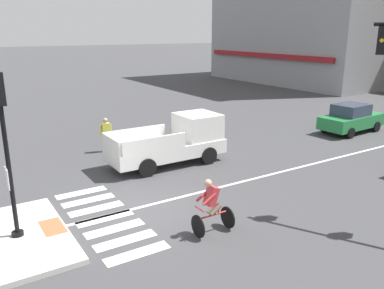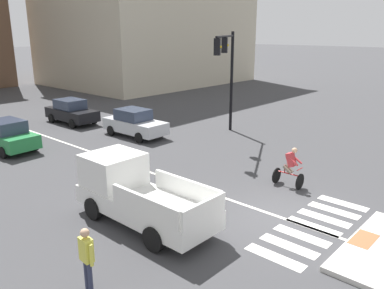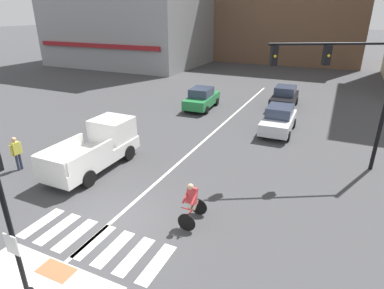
{
  "view_description": "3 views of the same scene",
  "coord_description": "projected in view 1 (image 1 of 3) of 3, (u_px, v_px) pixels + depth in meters",
  "views": [
    {
      "loc": [
        10.96,
        -4.82,
        5.63
      ],
      "look_at": [
        -1.24,
        2.9,
        1.48
      ],
      "focal_mm": 37.09,
      "sensor_mm": 36.0,
      "label": 1
    },
    {
      "loc": [
        -11.16,
        -5.89,
        6.11
      ],
      "look_at": [
        0.69,
        4.83,
        1.47
      ],
      "focal_mm": 36.77,
      "sensor_mm": 36.0,
      "label": 2
    },
    {
      "loc": [
        6.51,
        -7.43,
        7.05
      ],
      "look_at": [
        1.21,
        4.01,
        1.75
      ],
      "focal_mm": 29.8,
      "sensor_mm": 36.0,
      "label": 3
    }
  ],
  "objects": [
    {
      "name": "crosswalk_stripe_b",
      "position": [
        88.0,
        200.0,
        13.67
      ],
      "size": [
        0.44,
        1.8,
        0.01
      ],
      "primitive_type": "cube",
      "color": "silver",
      "rests_on": "ground"
    },
    {
      "name": "tactile_pad_front",
      "position": [
        53.0,
        227.0,
        11.52
      ],
      "size": [
        1.1,
        0.6,
        0.01
      ],
      "primitive_type": "cube",
      "color": "#DB5B38",
      "rests_on": "traffic_island"
    },
    {
      "name": "car_green_westbound_distant",
      "position": [
        351.0,
        118.0,
        22.67
      ],
      "size": [
        2.03,
        4.19,
        1.64
      ],
      "color": "#237A3D",
      "rests_on": "ground"
    },
    {
      "name": "crosswalk_stripe_c",
      "position": [
        96.0,
        209.0,
        13.02
      ],
      "size": [
        0.44,
        1.8,
        0.01
      ],
      "primitive_type": "cube",
      "color": "silver",
      "rests_on": "ground"
    },
    {
      "name": "ground_plane",
      "position": [
        137.0,
        210.0,
        12.94
      ],
      "size": [
        300.0,
        300.0,
        0.0
      ],
      "primitive_type": "plane",
      "color": "#3D3D3F"
    },
    {
      "name": "crosswalk_stripe_d",
      "position": [
        105.0,
        218.0,
        12.37
      ],
      "size": [
        0.44,
        1.8,
        0.01
      ],
      "primitive_type": "cube",
      "color": "silver",
      "rests_on": "ground"
    },
    {
      "name": "lane_centre_line",
      "position": [
        335.0,
        158.0,
        18.19
      ],
      "size": [
        0.14,
        28.0,
        0.01
      ],
      "primitive_type": "cube",
      "color": "silver",
      "rests_on": "ground"
    },
    {
      "name": "pickup_truck_white_westbound_near",
      "position": [
        176.0,
        141.0,
        17.35
      ],
      "size": [
        2.07,
        5.1,
        2.08
      ],
      "color": "white",
      "rests_on": "ground"
    },
    {
      "name": "signal_pole",
      "position": [
        5.0,
        142.0,
        10.28
      ],
      "size": [
        0.44,
        0.38,
        4.5
      ],
      "color": "black",
      "rests_on": "traffic_island"
    },
    {
      "name": "crosswalk_stripe_a",
      "position": [
        81.0,
        193.0,
        14.32
      ],
      "size": [
        0.44,
        1.8,
        0.01
      ],
      "primitive_type": "cube",
      "color": "silver",
      "rests_on": "ground"
    },
    {
      "name": "cyclist",
      "position": [
        212.0,
        205.0,
        11.24
      ],
      "size": [
        0.67,
        1.09,
        1.68
      ],
      "color": "black",
      "rests_on": "ground"
    },
    {
      "name": "crosswalk_stripe_f",
      "position": [
        125.0,
        240.0,
        11.06
      ],
      "size": [
        0.44,
        1.8,
        0.01
      ],
      "primitive_type": "cube",
      "color": "silver",
      "rests_on": "ground"
    },
    {
      "name": "crosswalk_stripe_e",
      "position": [
        115.0,
        229.0,
        11.72
      ],
      "size": [
        0.44,
        1.8,
        0.01
      ],
      "primitive_type": "cube",
      "color": "silver",
      "rests_on": "ground"
    },
    {
      "name": "crosswalk_stripe_g",
      "position": [
        137.0,
        253.0,
        10.41
      ],
      "size": [
        0.44,
        1.8,
        0.01
      ],
      "primitive_type": "cube",
      "color": "silver",
      "rests_on": "ground"
    },
    {
      "name": "pedestrian_at_curb_left",
      "position": [
        106.0,
        132.0,
        18.91
      ],
      "size": [
        0.24,
        0.55,
        1.67
      ],
      "color": "#2D334C",
      "rests_on": "ground"
    },
    {
      "name": "traffic_island",
      "position": [
        18.0,
        238.0,
        11.05
      ],
      "size": [
        4.43,
        2.58,
        0.15
      ],
      "primitive_type": "cube",
      "color": "beige",
      "rests_on": "ground"
    }
  ]
}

